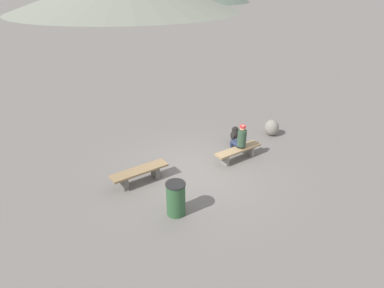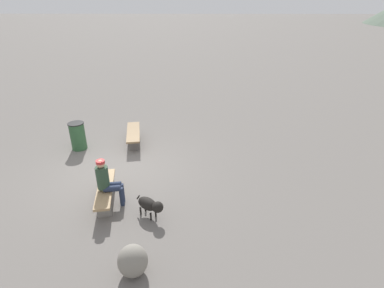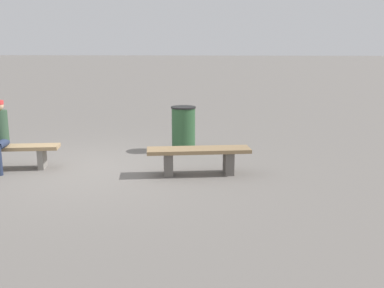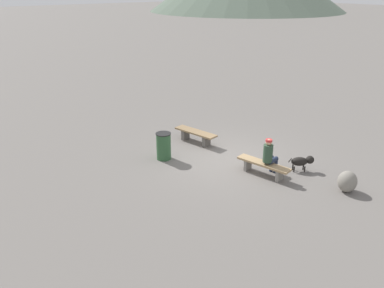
% 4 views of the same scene
% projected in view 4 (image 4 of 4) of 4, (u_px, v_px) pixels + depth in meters
% --- Properties ---
extents(ground, '(210.00, 210.00, 0.06)m').
position_uv_depth(ground, '(226.00, 160.00, 13.42)').
color(ground, slate).
extents(bench_left, '(1.82, 0.75, 0.47)m').
position_uv_depth(bench_left, '(196.00, 135.00, 14.72)').
color(bench_left, '#605B56').
rests_on(bench_left, ground).
extents(bench_right, '(1.81, 0.68, 0.43)m').
position_uv_depth(bench_right, '(263.00, 166.00, 12.21)').
color(bench_right, gray).
rests_on(bench_right, ground).
extents(seated_person, '(0.37, 0.62, 1.26)m').
position_uv_depth(seated_person, '(269.00, 155.00, 12.05)').
color(seated_person, '#2D4733').
rests_on(seated_person, ground).
extents(dog, '(0.61, 0.70, 0.52)m').
position_uv_depth(dog, '(302.00, 161.00, 12.48)').
color(dog, black).
rests_on(dog, ground).
extents(trash_bin, '(0.53, 0.53, 0.95)m').
position_uv_depth(trash_bin, '(164.00, 146.00, 13.30)').
color(trash_bin, '#2D5633').
rests_on(trash_bin, ground).
extents(boulder, '(0.64, 0.65, 0.64)m').
position_uv_depth(boulder, '(347.00, 181.00, 11.25)').
color(boulder, gray).
rests_on(boulder, ground).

